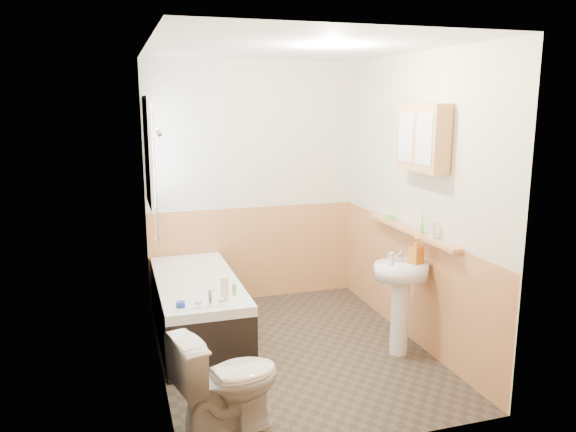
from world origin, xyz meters
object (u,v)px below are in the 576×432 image
Objects in this scene: toilet at (228,382)px; sink at (401,290)px; bathtub at (198,307)px; medicine_cabinet at (423,138)px; pine_shelf at (411,231)px.

sink reaches higher than toilet.
bathtub is 2.45m from medicine_cabinet.
sink is at bearing -131.42° from pine_shelf.
bathtub is 1.55m from toilet.
sink is 0.53m from pine_shelf.
medicine_cabinet is (-0.03, -0.17, 0.81)m from pine_shelf.
sink is 0.64× the size of pine_shelf.
medicine_cabinet reaches higher than sink.
pine_shelf is 2.37× the size of medicine_cabinet.
bathtub is 2.38× the size of toilet.
toilet is 0.50× the size of pine_shelf.
toilet is at bearing -152.77° from pine_shelf.
bathtub is at bearing -15.10° from toilet.
bathtub is 1.80m from sink.
sink is at bearing -161.65° from medicine_cabinet.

